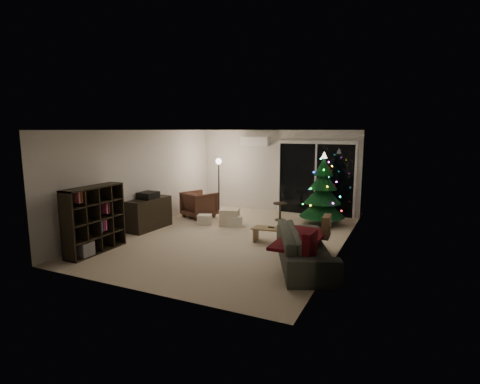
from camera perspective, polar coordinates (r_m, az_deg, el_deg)
The scene contains 18 objects.
room at distance 9.81m, azimuth 4.82°, elevation 0.70°, with size 6.50×7.51×2.60m.
bookshelf at distance 8.36m, azimuth -22.11°, elevation -3.80°, with size 0.35×1.38×1.38m, color black, non-canonical shape.
media_cabinet at distance 9.82m, azimuth -13.71°, elevation -3.23°, with size 0.47×1.26×0.79m, color black.
stereo at distance 9.72m, azimuth -13.82°, elevation -0.49°, with size 0.40×0.47×0.17m, color black.
armchair at distance 10.88m, azimuth -6.25°, elevation -1.88°, with size 0.80×0.83×0.75m, color brown.
ottoman at distance 9.93m, azimuth -1.59°, elevation -3.84°, with size 0.49×0.49×0.44m, color beige.
cardboard_box_a at distance 10.07m, azimuth -5.40°, elevation -4.21°, with size 0.37×0.28×0.26m, color beige.
cardboard_box_b at distance 9.81m, azimuth -0.81°, elevation -4.49°, with size 0.40×0.30×0.28m, color beige.
side_table at distance 10.52m, azimuth 6.12°, elevation -2.98°, with size 0.39×0.39×0.49m, color black.
floor_lamp at distance 11.32m, azimuth -3.24°, elevation 0.78°, with size 0.26×0.26×1.60m, color black.
sofa at distance 7.15m, azimuth 9.89°, elevation -8.32°, with size 2.31×0.90×0.67m, color #3A3F36.
sofa_throw at distance 7.13m, azimuth 9.14°, elevation -7.08°, with size 0.72×1.66×0.06m, color #49070C.
cushion_a at distance 7.63m, azimuth 13.04°, elevation -5.16°, with size 0.13×0.44×0.44m, color brown.
cushion_b at distance 6.41m, azimuth 10.61°, elevation -7.89°, with size 0.13×0.44×0.44m, color #49070C.
coffee_table at distance 8.40m, azimuth 5.72°, elevation -6.69°, with size 1.10×0.39×0.35m, color brown, non-canonical shape.
remote_a at distance 8.40m, azimuth 4.77°, elevation -5.38°, with size 0.14×0.04×0.02m, color black.
remote_b at distance 8.37m, azimuth 6.51°, elevation -5.47°, with size 0.13×0.04×0.02m, color slate.
christmas_tree at distance 10.11m, azimuth 12.51°, elevation 0.50°, with size 1.20×1.20×1.94m, color #0B3615.
Camera 1 is at (3.76, -7.62, 2.50)m, focal length 28.00 mm.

